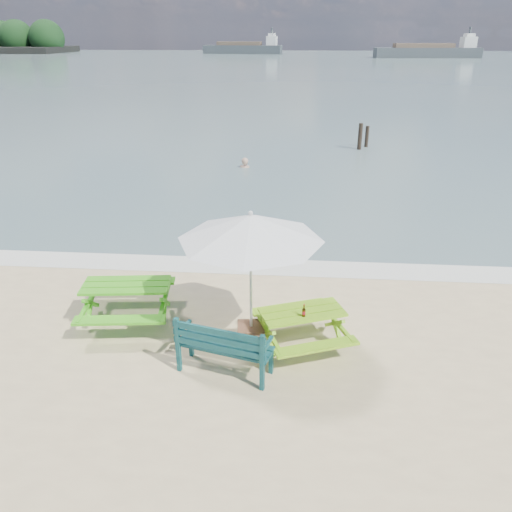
# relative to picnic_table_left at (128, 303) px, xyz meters

# --- Properties ---
(sea) EXTENTS (300.00, 300.00, 0.00)m
(sea) POSITION_rel_picnic_table_left_xyz_m (2.21, 82.98, -0.37)
(sea) COLOR slate
(sea) RESTS_ON ground
(foam_strip) EXTENTS (22.00, 0.90, 0.01)m
(foam_strip) POSITION_rel_picnic_table_left_xyz_m (2.21, 2.58, -0.36)
(foam_strip) COLOR silver
(foam_strip) RESTS_ON ground
(picnic_table_left) EXTENTS (1.81, 1.97, 0.77)m
(picnic_table_left) POSITION_rel_picnic_table_left_xyz_m (0.00, 0.00, 0.00)
(picnic_table_left) COLOR #40A919
(picnic_table_left) RESTS_ON ground
(picnic_table_right) EXTENTS (1.92, 2.01, 0.69)m
(picnic_table_right) POSITION_rel_picnic_table_left_xyz_m (3.32, -0.59, -0.04)
(picnic_table_right) COLOR #7DB91C
(picnic_table_right) RESTS_ON ground
(park_bench) EXTENTS (1.63, 0.90, 0.95)m
(park_bench) POSITION_rel_picnic_table_left_xyz_m (2.07, -1.46, -0.08)
(park_bench) COLOR #0F3D40
(park_bench) RESTS_ON ground
(side_table) EXTENTS (0.54, 0.54, 0.32)m
(side_table) POSITION_rel_picnic_table_left_xyz_m (2.42, -0.55, -0.21)
(side_table) COLOR brown
(side_table) RESTS_ON ground
(patio_umbrella) EXTENTS (2.69, 2.69, 2.42)m
(patio_umbrella) POSITION_rel_picnic_table_left_xyz_m (2.42, -0.55, 1.82)
(patio_umbrella) COLOR silver
(patio_umbrella) RESTS_ON ground
(beer_bottle) EXTENTS (0.06, 0.06, 0.23)m
(beer_bottle) POSITION_rel_picnic_table_left_xyz_m (3.34, -0.76, 0.39)
(beer_bottle) COLOR brown
(beer_bottle) RESTS_ON picnic_table_right
(swimmer) EXTENTS (0.65, 0.49, 1.60)m
(swimmer) POSITION_rel_picnic_table_left_xyz_m (1.01, 12.13, -0.76)
(swimmer) COLOR tan
(swimmer) RESTS_ON ground
(mooring_pilings) EXTENTS (0.59, 0.79, 1.43)m
(mooring_pilings) POSITION_rel_picnic_table_left_xyz_m (6.25, 16.26, 0.10)
(mooring_pilings) COLOR black
(mooring_pilings) RESTS_ON ground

